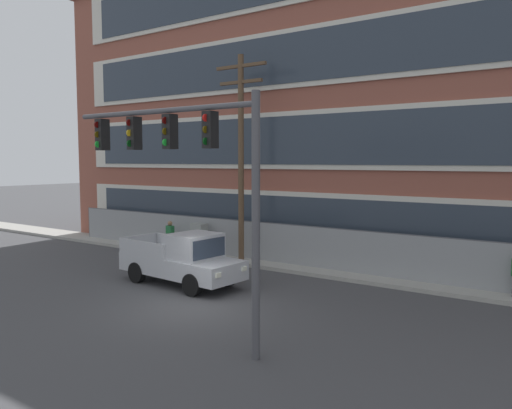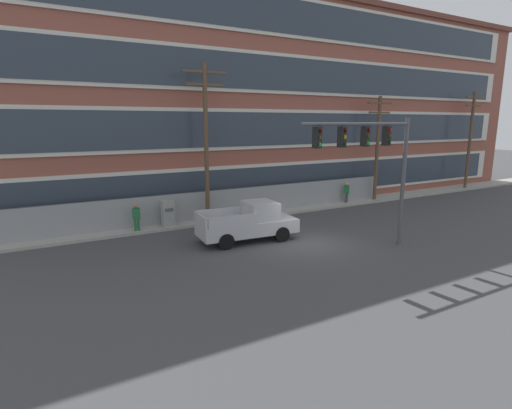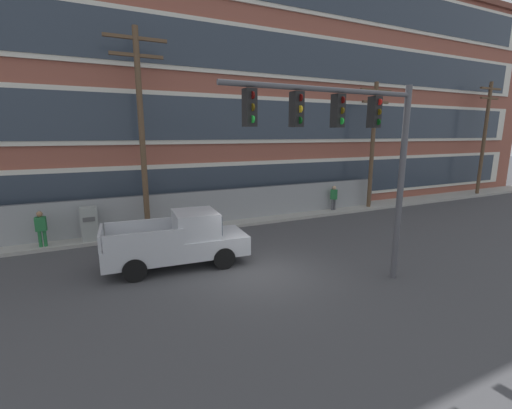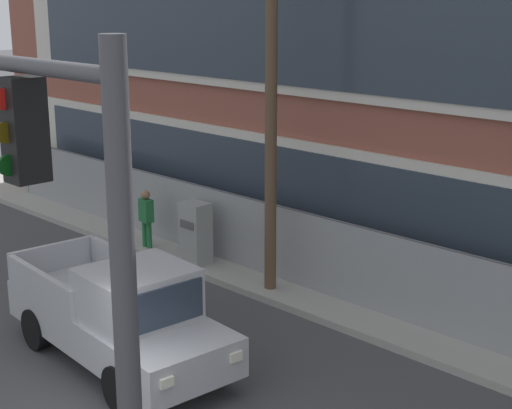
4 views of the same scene
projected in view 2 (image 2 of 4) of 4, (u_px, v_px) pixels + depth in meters
name	position (u px, v px, depth m)	size (l,w,h in m)	color
ground_plane	(308.00, 244.00, 20.35)	(160.00, 160.00, 0.00)	#424244
sidewalk_building_side	(245.00, 215.00, 26.17)	(80.00, 1.93, 0.16)	#9E9B93
brick_mill_building	(284.00, 104.00, 32.12)	(46.30, 8.97, 14.91)	brown
chain_link_fence	(226.00, 204.00, 25.44)	(26.52, 0.06, 1.92)	gray
traffic_signal_mast	(373.00, 152.00, 18.31)	(6.33, 0.43, 6.31)	#4C4C51
pickup_truck_silver	(250.00, 223.00, 20.71)	(5.31, 2.33, 2.02)	#B2B5BA
utility_pole_near_corner	(206.00, 137.00, 23.36)	(2.66, 0.26, 9.39)	brown
utility_pole_midblock	(377.00, 144.00, 30.32)	(2.43, 0.26, 7.98)	brown
utility_pole_far_east	(470.00, 136.00, 35.84)	(2.43, 0.26, 8.71)	brown
electrical_cabinet	(168.00, 215.00, 23.00)	(0.70, 0.54, 1.68)	#939993
pedestrian_near_cabinet	(136.00, 217.00, 22.00)	(0.43, 0.29, 1.69)	#236B38
pedestrian_by_fence	(346.00, 192.00, 29.82)	(0.44, 0.46, 1.69)	#4C4C51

